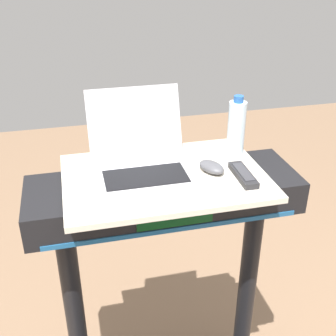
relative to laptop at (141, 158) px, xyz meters
name	(u,v)px	position (x,y,z in m)	size (l,w,h in m)	color
desk_board	(164,177)	(0.07, -0.04, -0.06)	(0.65, 0.45, 0.02)	beige
laptop	(141,158)	(0.00, 0.00, 0.00)	(0.32, 0.33, 0.24)	#B7B7BC
computer_mouse	(212,167)	(0.22, -0.06, -0.03)	(0.06, 0.10, 0.03)	#4C4C51
water_bottle	(236,128)	(0.34, 0.04, 0.05)	(0.06, 0.06, 0.22)	silver
tv_remote	(243,175)	(0.31, -0.12, -0.04)	(0.05, 0.16, 0.02)	#232326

